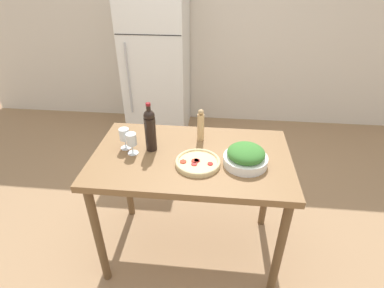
{
  "coord_description": "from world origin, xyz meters",
  "views": [
    {
      "loc": [
        0.17,
        -1.6,
        1.98
      ],
      "look_at": [
        0.0,
        0.04,
        0.96
      ],
      "focal_mm": 28.0,
      "sensor_mm": 36.0,
      "label": 1
    }
  ],
  "objects_px": {
    "pepper_mill": "(201,125)",
    "salad_bowl": "(246,156)",
    "homemade_pizza": "(198,162)",
    "wine_bottle": "(150,129)",
    "wine_glass_far": "(124,136)",
    "refrigerator": "(157,63)",
    "wine_glass_near": "(132,141)"
  },
  "relations": [
    {
      "from": "wine_glass_near",
      "to": "wine_glass_far",
      "type": "relative_size",
      "value": 1.0
    },
    {
      "from": "salad_bowl",
      "to": "homemade_pizza",
      "type": "distance_m",
      "value": 0.29
    },
    {
      "from": "wine_bottle",
      "to": "wine_glass_far",
      "type": "distance_m",
      "value": 0.18
    },
    {
      "from": "refrigerator",
      "to": "wine_bottle",
      "type": "bearing_deg",
      "value": -79.47
    },
    {
      "from": "refrigerator",
      "to": "salad_bowl",
      "type": "distance_m",
      "value": 2.23
    },
    {
      "from": "wine_glass_far",
      "to": "pepper_mill",
      "type": "bearing_deg",
      "value": 18.24
    },
    {
      "from": "wine_glass_far",
      "to": "pepper_mill",
      "type": "relative_size",
      "value": 0.63
    },
    {
      "from": "wine_glass_near",
      "to": "salad_bowl",
      "type": "bearing_deg",
      "value": -4.02
    },
    {
      "from": "wine_glass_far",
      "to": "salad_bowl",
      "type": "height_order",
      "value": "wine_glass_far"
    },
    {
      "from": "wine_bottle",
      "to": "refrigerator",
      "type": "bearing_deg",
      "value": 100.53
    },
    {
      "from": "wine_bottle",
      "to": "salad_bowl",
      "type": "bearing_deg",
      "value": -10.2
    },
    {
      "from": "wine_bottle",
      "to": "pepper_mill",
      "type": "xyz_separation_m",
      "value": [
        0.31,
        0.16,
        -0.04
      ]
    },
    {
      "from": "wine_glass_far",
      "to": "salad_bowl",
      "type": "xyz_separation_m",
      "value": [
        0.79,
        -0.11,
        -0.04
      ]
    },
    {
      "from": "wine_bottle",
      "to": "pepper_mill",
      "type": "distance_m",
      "value": 0.35
    },
    {
      "from": "pepper_mill",
      "to": "wine_bottle",
      "type": "bearing_deg",
      "value": -153.15
    },
    {
      "from": "refrigerator",
      "to": "salad_bowl",
      "type": "height_order",
      "value": "refrigerator"
    },
    {
      "from": "wine_glass_near",
      "to": "homemade_pizza",
      "type": "xyz_separation_m",
      "value": [
        0.43,
        -0.08,
        -0.08
      ]
    },
    {
      "from": "pepper_mill",
      "to": "salad_bowl",
      "type": "bearing_deg",
      "value": -42.17
    },
    {
      "from": "homemade_pizza",
      "to": "salad_bowl",
      "type": "bearing_deg",
      "value": 6.45
    },
    {
      "from": "wine_bottle",
      "to": "homemade_pizza",
      "type": "xyz_separation_m",
      "value": [
        0.32,
        -0.14,
        -0.14
      ]
    },
    {
      "from": "refrigerator",
      "to": "homemade_pizza",
      "type": "distance_m",
      "value": 2.15
    },
    {
      "from": "wine_glass_near",
      "to": "pepper_mill",
      "type": "xyz_separation_m",
      "value": [
        0.43,
        0.22,
        0.02
      ]
    },
    {
      "from": "wine_glass_near",
      "to": "wine_glass_far",
      "type": "height_order",
      "value": "same"
    },
    {
      "from": "refrigerator",
      "to": "wine_glass_far",
      "type": "xyz_separation_m",
      "value": [
        0.18,
        -1.9,
        0.09
      ]
    },
    {
      "from": "wine_bottle",
      "to": "salad_bowl",
      "type": "xyz_separation_m",
      "value": [
        0.61,
        -0.11,
        -0.1
      ]
    },
    {
      "from": "wine_bottle",
      "to": "pepper_mill",
      "type": "height_order",
      "value": "wine_bottle"
    },
    {
      "from": "wine_glass_near",
      "to": "salad_bowl",
      "type": "height_order",
      "value": "wine_glass_near"
    },
    {
      "from": "wine_glass_far",
      "to": "salad_bowl",
      "type": "relative_size",
      "value": 0.54
    },
    {
      "from": "wine_glass_near",
      "to": "homemade_pizza",
      "type": "height_order",
      "value": "wine_glass_near"
    },
    {
      "from": "refrigerator",
      "to": "pepper_mill",
      "type": "bearing_deg",
      "value": -69.05
    },
    {
      "from": "wine_glass_near",
      "to": "pepper_mill",
      "type": "bearing_deg",
      "value": 27.12
    },
    {
      "from": "salad_bowl",
      "to": "homemade_pizza",
      "type": "relative_size",
      "value": 0.97
    }
  ]
}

